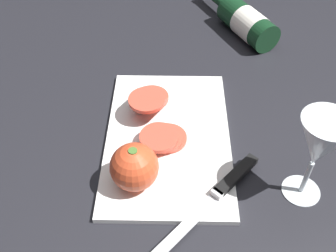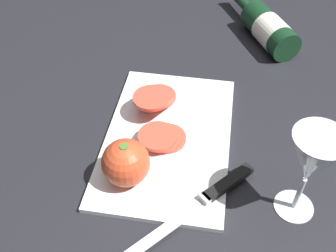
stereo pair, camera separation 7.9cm
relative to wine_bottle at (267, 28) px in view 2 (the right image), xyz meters
The scene contains 8 objects.
ground_plane 0.42m from the wine_bottle, 26.50° to the right, with size 3.00×3.00×0.00m, color black.
cutting_board 0.46m from the wine_bottle, 26.75° to the right, with size 0.40×0.26×0.01m.
wine_bottle is the anchor object (origin of this frame).
wine_glass 0.54m from the wine_bottle, ahead, with size 0.09×0.09×0.19m.
whole_tomato 0.59m from the wine_bottle, 26.65° to the right, with size 0.09×0.09×0.09m.
knife 0.54m from the wine_bottle, 10.21° to the right, with size 0.24×0.22×0.01m.
tomato_slice_stack_near 0.47m from the wine_bottle, 26.81° to the right, with size 0.09×0.10×0.03m.
tomato_slice_stack_far 0.40m from the wine_bottle, 37.77° to the right, with size 0.13×0.08×0.05m.
Camera 2 is at (0.58, 0.07, 0.61)m, focal length 42.00 mm.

